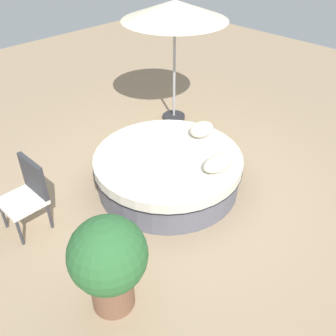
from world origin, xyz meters
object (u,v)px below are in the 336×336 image
object	(u,v)px
throw_pillow_0	(218,163)
patio_umbrella	(175,12)
throw_pillow_1	(202,129)
planter	(108,260)
patio_chair	(28,191)
round_bed	(168,171)

from	to	relation	value
throw_pillow_0	patio_umbrella	xyz separation A→B (m)	(-1.33, -2.14, 1.38)
throw_pillow_1	planter	distance (m)	2.83
patio_chair	patio_umbrella	distance (m)	3.81
round_bed	planter	xyz separation A→B (m)	(1.85, 1.02, 0.40)
patio_umbrella	planter	size ratio (longest dim) A/B	1.91
round_bed	throw_pillow_1	xyz separation A→B (m)	(-0.78, -0.03, 0.38)
round_bed	throw_pillow_1	bearing A→B (deg)	-177.59
patio_chair	patio_umbrella	world-z (taller)	patio_umbrella
throw_pillow_0	planter	xyz separation A→B (m)	(2.12, 0.31, 0.03)
patio_chair	planter	distance (m)	1.71
round_bed	patio_chair	distance (m)	1.98
round_bed	throw_pillow_0	bearing A→B (deg)	110.84
throw_pillow_0	patio_umbrella	size ratio (longest dim) A/B	0.24
patio_umbrella	planter	bearing A→B (deg)	35.40
round_bed	patio_umbrella	xyz separation A→B (m)	(-1.60, -1.43, 1.74)
planter	patio_umbrella	bearing A→B (deg)	-144.60
round_bed	patio_chair	xyz separation A→B (m)	(1.84, -0.69, 0.28)
round_bed	planter	distance (m)	2.15
throw_pillow_0	patio_chair	bearing A→B (deg)	-33.47
planter	throw_pillow_1	bearing A→B (deg)	-158.20
patio_umbrella	planter	xyz separation A→B (m)	(3.45, 2.45, -1.35)
throw_pillow_0	throw_pillow_1	distance (m)	0.90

